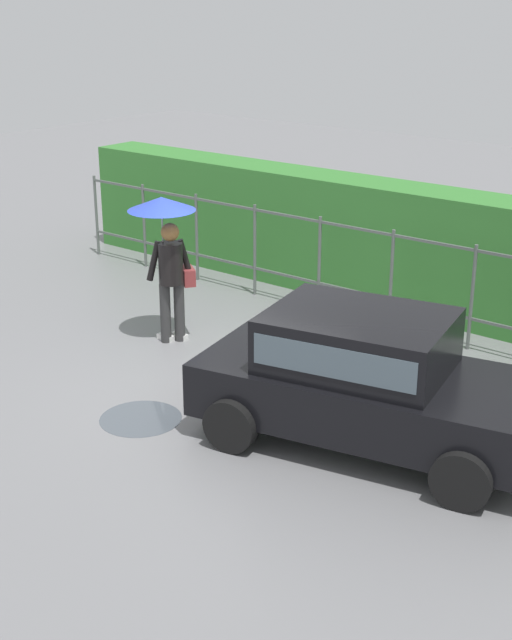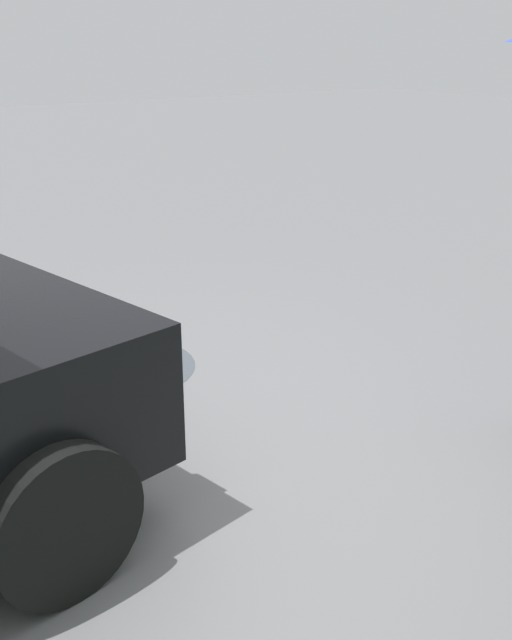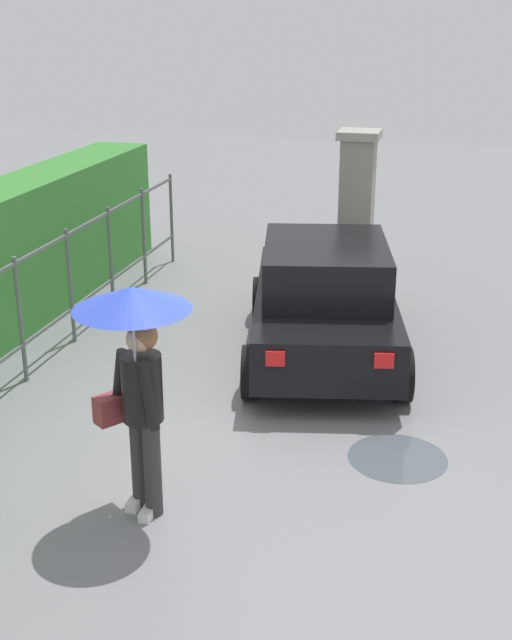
# 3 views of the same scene
# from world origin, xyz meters

# --- Properties ---
(ground_plane) EXTENTS (40.00, 40.00, 0.00)m
(ground_plane) POSITION_xyz_m (0.00, 0.00, 0.00)
(ground_plane) COLOR slate
(car) EXTENTS (3.96, 2.45, 1.48)m
(car) POSITION_xyz_m (2.12, -0.13, 0.80)
(car) COLOR black
(car) RESTS_ON ground
(pedestrian) EXTENTS (0.94, 0.94, 2.06)m
(pedestrian) POSITION_xyz_m (-1.65, 0.75, 1.49)
(pedestrian) COLOR #333333
(pedestrian) RESTS_ON ground
(fence_section) EXTENTS (11.44, 0.05, 1.50)m
(fence_section) POSITION_xyz_m (-0.08, 3.08, 0.83)
(fence_section) COLOR #59605B
(fence_section) RESTS_ON ground
(hedge_row) EXTENTS (12.39, 0.90, 1.90)m
(hedge_row) POSITION_xyz_m (-0.08, 4.11, 0.95)
(hedge_row) COLOR #387F33
(hedge_row) RESTS_ON ground
(puddle_near) EXTENTS (0.96, 0.96, 0.00)m
(puddle_near) POSITION_xyz_m (-0.18, -1.27, 0.00)
(puddle_near) COLOR #4C545B
(puddle_near) RESTS_ON ground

